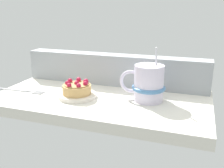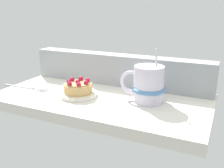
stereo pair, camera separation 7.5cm
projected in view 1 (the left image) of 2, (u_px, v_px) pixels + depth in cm
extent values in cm
cube|color=silver|center=(100.00, 101.00, 78.41)|extent=(64.65, 32.82, 3.11)
cube|color=#9EA3A8|center=(114.00, 70.00, 88.55)|extent=(63.36, 5.92, 10.44)
cylinder|color=silver|center=(77.00, 95.00, 77.13)|extent=(11.50, 11.50, 1.14)
cylinder|color=silver|center=(77.00, 96.00, 77.21)|extent=(6.32, 6.32, 0.57)
cylinder|color=tan|center=(77.00, 89.00, 76.56)|extent=(8.48, 8.48, 2.73)
cylinder|color=#AB854F|center=(77.00, 84.00, 76.11)|extent=(7.46, 7.46, 0.30)
sphere|color=#B71938|center=(77.00, 83.00, 75.97)|extent=(1.42, 1.42, 1.42)
sphere|color=#B71938|center=(85.00, 84.00, 75.09)|extent=(1.43, 1.43, 1.43)
sphere|color=#B71938|center=(86.00, 81.00, 77.26)|extent=(1.59, 1.59, 1.59)
sphere|color=#B71938|center=(79.00, 80.00, 78.80)|extent=(1.53, 1.53, 1.53)
sphere|color=#B71938|center=(70.00, 81.00, 77.92)|extent=(1.48, 1.48, 1.48)
sphere|color=#B71938|center=(67.00, 83.00, 75.87)|extent=(1.41, 1.41, 1.41)
sphere|color=#B71938|center=(69.00, 85.00, 73.47)|extent=(1.38, 1.38, 1.38)
sphere|color=#B71938|center=(79.00, 86.00, 73.22)|extent=(1.38, 1.38, 1.38)
cylinder|color=silver|center=(149.00, 83.00, 73.13)|extent=(8.42, 8.42, 10.49)
torus|color=#4C7FB2|center=(149.00, 88.00, 73.53)|extent=(9.66, 9.66, 1.20)
torus|color=silver|center=(131.00, 81.00, 74.75)|extent=(6.87, 1.00, 6.87)
cylinder|color=silver|center=(156.00, 61.00, 71.26)|extent=(0.60, 1.91, 7.78)
cube|color=#B7B7BC|center=(12.00, 89.00, 83.54)|extent=(12.59, 1.13, 0.60)
cube|color=#B7B7BC|center=(29.00, 91.00, 81.79)|extent=(1.22, 0.60, 0.60)
cube|color=#B7B7BC|center=(37.00, 93.00, 79.81)|extent=(3.51, 0.36, 0.60)
cube|color=#B7B7BC|center=(38.00, 92.00, 80.48)|extent=(3.51, 0.36, 0.60)
cube|color=#B7B7BC|center=(39.00, 92.00, 81.15)|extent=(3.51, 0.36, 0.60)
cube|color=#B7B7BC|center=(40.00, 91.00, 81.82)|extent=(3.51, 0.36, 0.60)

